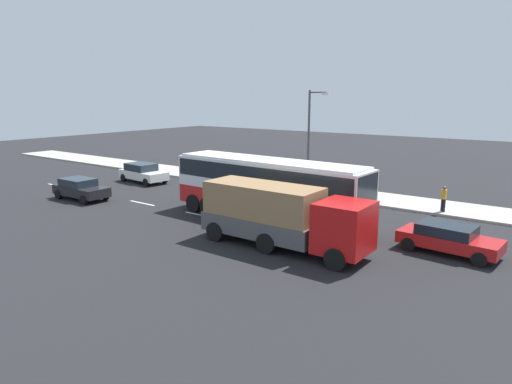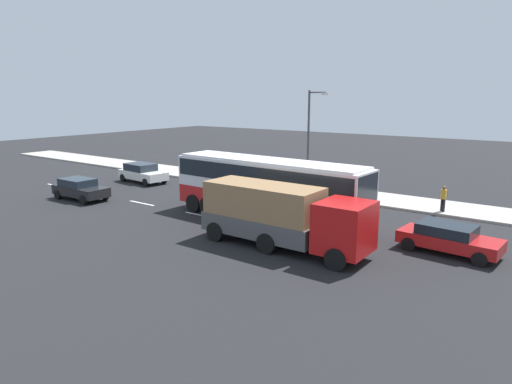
{
  "view_description": "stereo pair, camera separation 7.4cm",
  "coord_description": "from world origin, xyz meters",
  "px_view_note": "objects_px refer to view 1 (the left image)",
  "views": [
    {
      "loc": [
        15.7,
        -21.12,
        7.07
      ],
      "look_at": [
        0.86,
        -0.59,
        1.64
      ],
      "focal_mm": 31.46,
      "sensor_mm": 36.0,
      "label": 1
    },
    {
      "loc": [
        15.64,
        -21.16,
        7.07
      ],
      "look_at": [
        0.86,
        -0.59,
        1.64
      ],
      "focal_mm": 31.46,
      "sensor_mm": 36.0,
      "label": 2
    }
  ],
  "objects_px": {
    "car_white_minivan": "(143,172)",
    "coach_bus": "(268,183)",
    "car_red_compact": "(448,238)",
    "cargo_truck": "(281,215)",
    "street_lamp": "(310,136)",
    "car_black_sedan": "(80,188)",
    "pedestrian_near_curb": "(444,197)"
  },
  "relations": [
    {
      "from": "coach_bus",
      "to": "car_white_minivan",
      "type": "height_order",
      "value": "coach_bus"
    },
    {
      "from": "car_white_minivan",
      "to": "car_red_compact",
      "type": "bearing_deg",
      "value": -2.14
    },
    {
      "from": "car_white_minivan",
      "to": "pedestrian_near_curb",
      "type": "bearing_deg",
      "value": 15.04
    },
    {
      "from": "cargo_truck",
      "to": "pedestrian_near_curb",
      "type": "bearing_deg",
      "value": 67.48
    },
    {
      "from": "car_black_sedan",
      "to": "coach_bus",
      "type": "bearing_deg",
      "value": 12.06
    },
    {
      "from": "coach_bus",
      "to": "street_lamp",
      "type": "xyz_separation_m",
      "value": [
        -1.31,
        7.21,
        2.1
      ]
    },
    {
      "from": "cargo_truck",
      "to": "coach_bus",
      "type": "bearing_deg",
      "value": 132.56
    },
    {
      "from": "car_white_minivan",
      "to": "coach_bus",
      "type": "bearing_deg",
      "value": -8.03
    },
    {
      "from": "pedestrian_near_curb",
      "to": "street_lamp",
      "type": "height_order",
      "value": "street_lamp"
    },
    {
      "from": "coach_bus",
      "to": "cargo_truck",
      "type": "xyz_separation_m",
      "value": [
        3.17,
        -3.51,
        -0.59
      ]
    },
    {
      "from": "car_red_compact",
      "to": "pedestrian_near_curb",
      "type": "bearing_deg",
      "value": 110.15
    },
    {
      "from": "car_red_compact",
      "to": "cargo_truck",
      "type": "bearing_deg",
      "value": -145.37
    },
    {
      "from": "coach_bus",
      "to": "pedestrian_near_curb",
      "type": "height_order",
      "value": "coach_bus"
    },
    {
      "from": "cargo_truck",
      "to": "pedestrian_near_curb",
      "type": "xyz_separation_m",
      "value": [
        4.67,
        11.02,
        -0.56
      ]
    },
    {
      "from": "pedestrian_near_curb",
      "to": "street_lamp",
      "type": "distance_m",
      "value": 9.72
    },
    {
      "from": "coach_bus",
      "to": "cargo_truck",
      "type": "bearing_deg",
      "value": -45.52
    },
    {
      "from": "car_red_compact",
      "to": "street_lamp",
      "type": "distance_m",
      "value": 13.58
    },
    {
      "from": "cargo_truck",
      "to": "street_lamp",
      "type": "bearing_deg",
      "value": 113.13
    },
    {
      "from": "coach_bus",
      "to": "car_red_compact",
      "type": "distance_m",
      "value": 9.92
    },
    {
      "from": "pedestrian_near_curb",
      "to": "coach_bus",
      "type": "bearing_deg",
      "value": 158.84
    },
    {
      "from": "car_black_sedan",
      "to": "pedestrian_near_curb",
      "type": "height_order",
      "value": "pedestrian_near_curb"
    },
    {
      "from": "pedestrian_near_curb",
      "to": "street_lamp",
      "type": "bearing_deg",
      "value": 116.93
    },
    {
      "from": "cargo_truck",
      "to": "car_red_compact",
      "type": "relative_size",
      "value": 1.86
    },
    {
      "from": "car_black_sedan",
      "to": "car_red_compact",
      "type": "relative_size",
      "value": 0.95
    },
    {
      "from": "coach_bus",
      "to": "car_black_sedan",
      "type": "relative_size",
      "value": 2.84
    },
    {
      "from": "cargo_truck",
      "to": "street_lamp",
      "type": "height_order",
      "value": "street_lamp"
    },
    {
      "from": "cargo_truck",
      "to": "pedestrian_near_curb",
      "type": "relative_size",
      "value": 5.27
    },
    {
      "from": "pedestrian_near_curb",
      "to": "street_lamp",
      "type": "relative_size",
      "value": 0.22
    },
    {
      "from": "cargo_truck",
      "to": "car_red_compact",
      "type": "height_order",
      "value": "cargo_truck"
    },
    {
      "from": "cargo_truck",
      "to": "street_lamp",
      "type": "distance_m",
      "value": 11.93
    },
    {
      "from": "car_black_sedan",
      "to": "car_white_minivan",
      "type": "bearing_deg",
      "value": 101.64
    },
    {
      "from": "pedestrian_near_curb",
      "to": "car_red_compact",
      "type": "bearing_deg",
      "value": -139.7
    }
  ]
}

